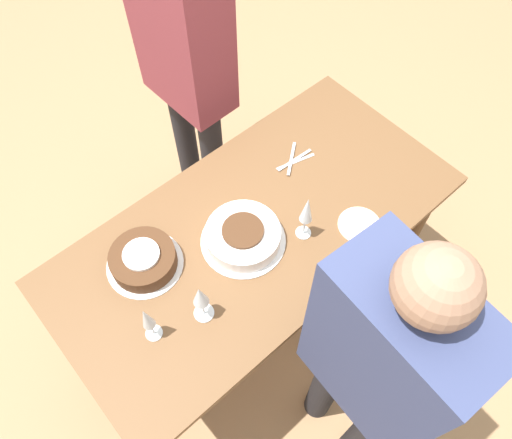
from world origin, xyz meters
The scene contains 11 objects.
ground_plane centered at (0.00, 0.00, 0.00)m, with size 12.00×12.00×0.00m, color #A87F56.
dining_table centered at (0.00, 0.00, 0.64)m, with size 1.54×0.77×0.76m.
cake_center_white centered at (0.07, 0.02, 0.80)m, with size 0.31×0.31×0.08m.
cake_front_chocolate centered at (0.39, -0.14, 0.80)m, with size 0.27×0.27×0.08m.
wine_glass_near centered at (0.52, 0.08, 0.89)m, with size 0.06×0.06×0.20m.
wine_glass_far centered at (0.35, 0.14, 0.90)m, with size 0.07×0.07×0.19m.
wine_glass_extra centered at (-0.11, 0.13, 0.91)m, with size 0.06×0.06×0.22m.
dessert_plate_left centered at (-0.29, 0.25, 0.77)m, with size 0.16×0.16×0.01m.
fork_pile centered at (-0.32, -0.13, 0.77)m, with size 0.17×0.11×0.01m.
person_cutting centered at (-0.24, -0.71, 0.93)m, with size 0.23×0.41×1.55m.
person_watching centered at (0.12, 0.64, 0.94)m, with size 0.25×0.41×1.57m.
Camera 1 is at (0.63, 0.71, 2.34)m, focal length 35.00 mm.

